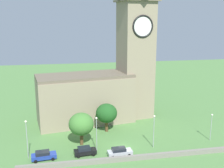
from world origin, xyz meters
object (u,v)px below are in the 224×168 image
Objects in this scene: car_silver at (120,152)px; streetlamp_west_mid at (96,129)px; tree_riverside_west at (107,113)px; streetlamp_west_end at (27,134)px; church at (107,78)px; car_blue at (44,155)px; streetlamp_central at (154,126)px; streetlamp_east_mid at (211,122)px; tree_churchyard at (81,124)px; car_black at (85,151)px.

streetlamp_west_mid is (-4.12, 2.82, 3.97)m from car_silver.
streetlamp_west_end is at bearing -148.86° from tree_riverside_west.
church reaches higher than car_blue.
church is at bearing 79.72° from tree_riverside_west.
streetlamp_west_mid is (10.38, 1.58, 3.97)m from car_blue.
streetlamp_central is 1.15× the size of streetlamp_east_mid.
car_blue is 22.53m from streetlamp_central.
streetlamp_central is (7.67, 2.32, 3.85)m from car_silver.
streetlamp_central reaches higher than tree_churchyard.
car_blue is 0.99× the size of car_silver.
car_black is 0.64× the size of tree_churchyard.
car_black is at bearing 166.70° from car_silver.
car_silver is at bearing -34.37° from streetlamp_west_mid.
streetlamp_west_mid is at bearing 2.87° from streetlamp_west_end.
car_black is 0.66× the size of tree_riverside_west.
car_silver is 10.10m from tree_churchyard.
car_silver is at bearing -13.30° from car_black.
streetlamp_west_end is 19.77m from tree_riverside_west.
car_blue is 0.79× the size of streetlamp_east_mid.
streetlamp_east_mid is at bearing 1.00° from streetlamp_west_mid.
car_black is at bearing -176.99° from streetlamp_central.
streetlamp_west_end is at bearing -134.28° from church.
church is 5.05× the size of tree_churchyard.
streetlamp_central reaches higher than streetlamp_east_mid.
car_blue is 18.26m from tree_riverside_west.
car_black is 0.64× the size of streetlamp_central.
streetlamp_central is 1.00× the size of tree_churchyard.
car_black is 0.92× the size of car_silver.
streetlamp_east_mid is (13.42, 0.94, -0.53)m from streetlamp_central.
streetlamp_east_mid is at bearing 1.65° from streetlamp_west_end.
tree_riverside_west is 8.74m from tree_churchyard.
car_silver is 0.72× the size of tree_riverside_west.
car_black is 0.58× the size of streetlamp_west_end.
streetlamp_central reaches higher than car_blue.
tree_churchyard is (-7.97, -14.73, -6.61)m from church.
church is 20.08m from streetlamp_west_mid.
church is at bearing 61.61° from tree_churchyard.
car_silver is at bearing -171.22° from streetlamp_east_mid.
tree_churchyard is at bearing 164.37° from streetlamp_central.
streetlamp_west_end is (-18.50, -18.97, -6.11)m from church.
car_blue reaches higher than car_silver.
tree_churchyard is (-6.87, 6.39, 3.74)m from car_silver.
car_black is at bearing -119.62° from tree_riverside_west.
car_blue is 14.56m from car_silver.
car_silver is at bearing -42.93° from tree_churchyard.
car_blue is 0.63× the size of streetlamp_west_end.
car_black is 6.10m from tree_churchyard.
car_black is (7.87, 0.33, 0.01)m from car_blue.
tree_riverside_west is at bearing 38.46° from car_blue.
streetlamp_west_mid is 1.03× the size of streetlamp_central.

